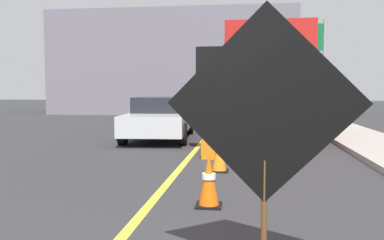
% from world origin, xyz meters
% --- Properties ---
extents(lane_center_stripe, '(0.14, 36.00, 0.01)m').
position_xyz_m(lane_center_stripe, '(0.00, 6.00, 0.00)').
color(lane_center_stripe, yellow).
rests_on(lane_center_stripe, ground).
extents(roadwork_sign, '(1.63, 0.14, 2.33)m').
position_xyz_m(roadwork_sign, '(1.50, 1.72, 1.47)').
color(roadwork_sign, '#593819').
rests_on(roadwork_sign, ground).
extents(arrow_board_trailer, '(1.60, 1.82, 2.70)m').
position_xyz_m(arrow_board_trailer, '(0.88, 8.62, 0.48)').
color(arrow_board_trailer, orange).
rests_on(arrow_board_trailer, ground).
extents(box_truck, '(2.88, 7.21, 3.55)m').
position_xyz_m(box_truck, '(2.10, 13.03, 1.90)').
color(box_truck, black).
rests_on(box_truck, ground).
extents(pickup_car, '(2.25, 4.82, 1.38)m').
position_xyz_m(pickup_car, '(-1.47, 11.58, 0.70)').
color(pickup_car, silver).
rests_on(pickup_car, ground).
extents(highway_guide_sign, '(2.79, 0.19, 5.00)m').
position_xyz_m(highway_guide_sign, '(4.30, 18.96, 3.42)').
color(highway_guide_sign, gray).
rests_on(highway_guide_sign, ground).
extents(far_building_block, '(15.99, 8.87, 6.71)m').
position_xyz_m(far_building_block, '(-3.54, 27.77, 3.36)').
color(far_building_block, slate).
rests_on(far_building_block, ground).
extents(traffic_cone_near_sign, '(0.36, 0.36, 0.75)m').
position_xyz_m(traffic_cone_near_sign, '(0.84, 3.94, 0.37)').
color(traffic_cone_near_sign, black).
rests_on(traffic_cone_near_sign, ground).
extents(traffic_cone_mid_lane, '(0.36, 0.36, 0.77)m').
position_xyz_m(traffic_cone_mid_lane, '(0.82, 6.39, 0.38)').
color(traffic_cone_mid_lane, black).
rests_on(traffic_cone_mid_lane, ground).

